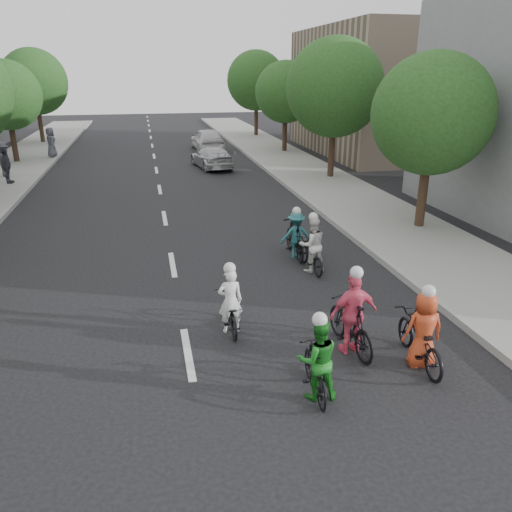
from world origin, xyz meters
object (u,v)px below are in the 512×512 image
object	(u,v)px
cyclist_4	(230,308)
cyclist_0	(421,336)
cyclist_3	(352,320)
follow_car_trail	(207,139)
spectator_1	(7,166)
cyclist_2	(311,250)
cyclist_5	(295,237)
spectator_2	(51,142)
spectator_0	(3,159)
cyclist_1	(316,364)
follow_car_lead	(212,157)

from	to	relation	value
cyclist_4	cyclist_0	bearing A→B (deg)	147.89
cyclist_3	follow_car_trail	distance (m)	27.41
spectator_1	cyclist_2	bearing A→B (deg)	-133.94
cyclist_3	cyclist_5	xyz separation A→B (m)	(0.45, 5.43, -0.05)
cyclist_0	spectator_1	size ratio (longest dim) A/B	1.15
cyclist_4	spectator_2	xyz separation A→B (m)	(-7.30, 24.37, 0.55)
spectator_0	spectator_1	distance (m)	1.87
spectator_1	follow_car_trail	bearing A→B (deg)	-41.72
cyclist_2	cyclist_3	distance (m)	4.33
cyclist_1	follow_car_trail	bearing A→B (deg)	-88.33
cyclist_1	follow_car_lead	size ratio (longest dim) A/B	0.39
cyclist_5	cyclist_3	bearing A→B (deg)	86.57
cyclist_2	follow_car_trail	bearing A→B (deg)	-92.78
cyclist_5	follow_car_trail	size ratio (longest dim) A/B	0.42
cyclist_0	follow_car_lead	distance (m)	21.38
cyclist_1	spectator_1	size ratio (longest dim) A/B	0.96
cyclist_1	spectator_1	bearing A→B (deg)	-59.25
cyclist_3	cyclist_4	bearing A→B (deg)	-36.66
cyclist_0	cyclist_5	world-z (taller)	cyclist_0
cyclist_0	cyclist_4	distance (m)	3.93
cyclist_2	cyclist_5	size ratio (longest dim) A/B	0.90
cyclist_0	spectator_0	world-z (taller)	spectator_0
cyclist_5	cyclist_0	bearing A→B (deg)	97.30
cyclist_1	follow_car_lead	world-z (taller)	cyclist_1
cyclist_0	spectator_2	xyz separation A→B (m)	(-10.63, 26.47, 0.47)
cyclist_3	cyclist_5	size ratio (longest dim) A/B	0.97
follow_car_trail	cyclist_1	bearing A→B (deg)	82.92
cyclist_5	follow_car_lead	bearing A→B (deg)	-86.86
cyclist_2	cyclist_3	bearing A→B (deg)	79.40
cyclist_5	follow_car_lead	xyz separation A→B (m)	(-0.48, 15.18, -0.03)
follow_car_lead	cyclist_4	bearing A→B (deg)	73.87
cyclist_4	spectator_2	world-z (taller)	spectator_2
cyclist_0	spectator_2	size ratio (longest dim) A/B	1.06
spectator_0	follow_car_lead	bearing A→B (deg)	-109.60
cyclist_1	cyclist_5	size ratio (longest dim) A/B	0.85
cyclist_1	follow_car_trail	distance (m)	28.72
spectator_0	spectator_2	world-z (taller)	spectator_2
cyclist_2	spectator_2	distance (m)	23.71
cyclist_1	spectator_2	bearing A→B (deg)	-67.70
cyclist_3	cyclist_5	bearing A→B (deg)	-100.03
cyclist_1	cyclist_3	world-z (taller)	cyclist_3
cyclist_2	cyclist_3	size ratio (longest dim) A/B	0.92
cyclist_2	follow_car_lead	size ratio (longest dim) A/B	0.41
cyclist_2	cyclist_4	distance (m)	4.06
cyclist_4	spectator_1	world-z (taller)	spectator_1
follow_car_trail	spectator_0	world-z (taller)	spectator_0
cyclist_5	spectator_0	xyz separation A→B (m)	(-11.38, 14.26, 0.40)
follow_car_lead	spectator_2	bearing A→B (deg)	-37.96
follow_car_trail	spectator_0	bearing A→B (deg)	30.28
cyclist_3	spectator_1	xyz separation A→B (m)	(-10.37, 17.90, 0.31)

